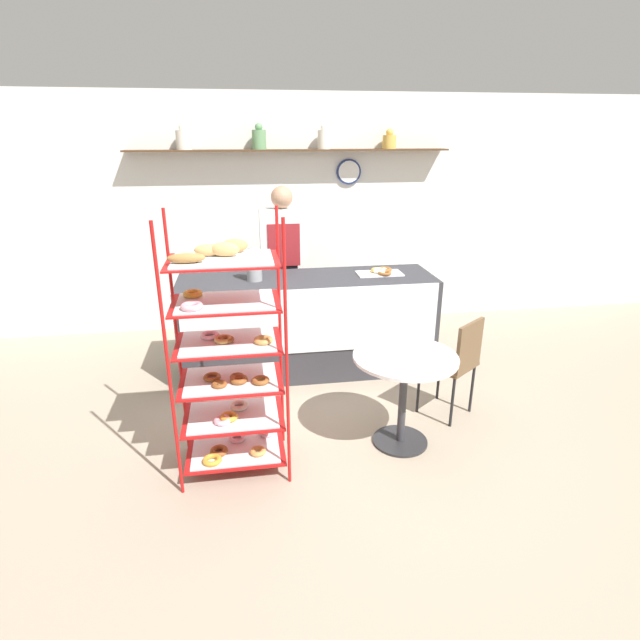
{
  "coord_description": "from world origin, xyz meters",
  "views": [
    {
      "loc": [
        -0.6,
        -3.38,
        2.26
      ],
      "look_at": [
        0.0,
        0.42,
        0.82
      ],
      "focal_mm": 28.0,
      "sensor_mm": 36.0,
      "label": 1
    }
  ],
  "objects": [
    {
      "name": "ground_plane",
      "position": [
        0.0,
        0.0,
        0.0
      ],
      "size": [
        14.0,
        14.0,
        0.0
      ],
      "primitive_type": "plane",
      "color": "gray"
    },
    {
      "name": "back_wall",
      "position": [
        -0.0,
        2.59,
        1.37
      ],
      "size": [
        10.0,
        0.3,
        2.7
      ],
      "color": "white",
      "rests_on": "ground_plane"
    },
    {
      "name": "display_counter",
      "position": [
        0.0,
        1.19,
        0.48
      ],
      "size": [
        2.46,
        0.73,
        0.96
      ],
      "color": "#333338",
      "rests_on": "ground_plane"
    },
    {
      "name": "pastry_rack",
      "position": [
        -0.73,
        -0.29,
        0.86
      ],
      "size": [
        0.74,
        0.52,
        1.81
      ],
      "color": "#B71414",
      "rests_on": "ground_plane"
    },
    {
      "name": "person_worker",
      "position": [
        -0.17,
        1.84,
        0.96
      ],
      "size": [
        0.48,
        0.23,
        1.76
      ],
      "color": "#282833",
      "rests_on": "ground_plane"
    },
    {
      "name": "cafe_table",
      "position": [
        0.53,
        -0.21,
        0.56
      ],
      "size": [
        0.77,
        0.77,
        0.74
      ],
      "color": "#262628",
      "rests_on": "ground_plane"
    },
    {
      "name": "cafe_chair",
      "position": [
        1.09,
        0.11,
        0.53
      ],
      "size": [
        0.53,
        0.53,
        0.87
      ],
      "rotation": [
        0.0,
        0.0,
        3.78
      ],
      "color": "black",
      "rests_on": "ground_plane"
    },
    {
      "name": "coffee_carafe",
      "position": [
        -0.5,
        1.18,
        1.11
      ],
      "size": [
        0.14,
        0.14,
        0.32
      ],
      "color": "gray",
      "rests_on": "display_counter"
    },
    {
      "name": "donut_tray_counter",
      "position": [
        0.74,
        1.23,
        0.98
      ],
      "size": [
        0.44,
        0.26,
        0.05
      ],
      "color": "silver",
      "rests_on": "display_counter"
    }
  ]
}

